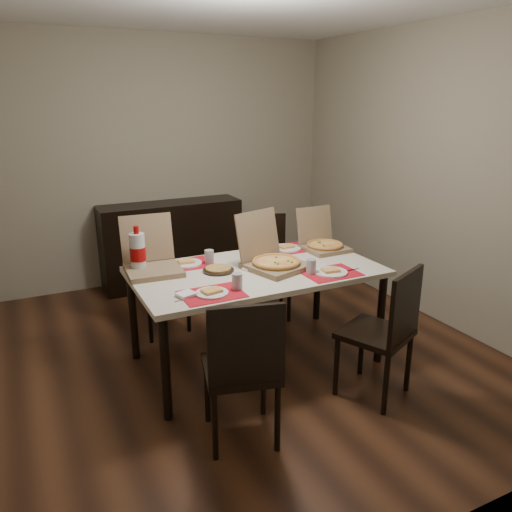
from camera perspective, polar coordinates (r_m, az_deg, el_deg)
name	(u,v)px	position (r m, az deg, el deg)	size (l,w,h in m)	color
ground	(239,353)	(4.12, -1.91, -10.98)	(3.80, 4.00, 0.02)	#462615
room_walls	(214,128)	(4.02, -4.78, 14.34)	(3.84, 4.02, 2.62)	gray
sideboard	(172,243)	(5.50, -9.59, 1.42)	(1.50, 0.40, 0.90)	black
dining_table	(256,277)	(3.72, 0.00, -2.45)	(1.80, 1.00, 0.75)	beige
chair_near_left	(243,366)	(2.89, -1.54, -12.47)	(0.51, 0.51, 0.93)	black
chair_near_right	(386,328)	(3.43, 14.64, -8.00)	(0.56, 0.56, 0.93)	black
chair_far_left	(155,273)	(4.43, -11.52, -1.86)	(0.49, 0.49, 0.93)	black
chair_far_right	(265,261)	(4.66, 1.05, -0.53)	(0.53, 0.53, 0.93)	black
setting_near_left	(216,290)	(3.25, -4.60, -3.89)	(0.47, 0.30, 0.11)	red
setting_near_right	(325,271)	(3.63, 7.92, -1.66)	(0.45, 0.30, 0.11)	red
setting_far_left	(190,262)	(3.82, -7.60, -0.66)	(0.46, 0.30, 0.11)	red
setting_far_right	(283,248)	(4.14, 3.08, 0.91)	(0.46, 0.30, 0.11)	red
napkin_loose	(252,268)	(3.68, -0.47, -1.41)	(0.12, 0.11, 0.02)	white
pizza_box_center	(273,260)	(3.71, 1.95, -0.45)	(0.51, 0.54, 0.40)	#7D6548
pizza_box_right	(323,243)	(4.20, 7.64, 1.48)	(0.34, 0.37, 0.34)	#7D6548
pizza_box_left	(152,263)	(3.71, -11.80, -0.77)	(0.41, 0.45, 0.39)	#7D6548
faina_plate	(218,270)	(3.65, -4.33, -1.57)	(0.23, 0.23, 0.03)	black
dip_bowl	(249,258)	(3.90, -0.77, -0.23)	(0.11, 0.11, 0.03)	white
soda_bottle	(138,253)	(3.69, -13.36, 0.36)	(0.12, 0.12, 0.34)	silver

